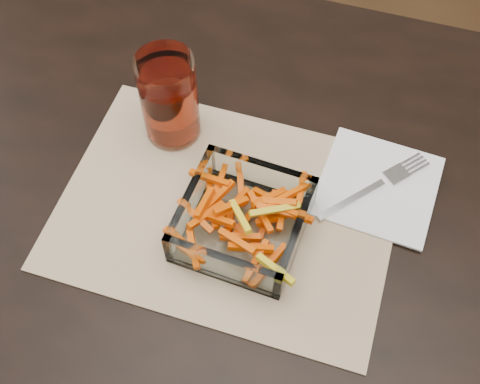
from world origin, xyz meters
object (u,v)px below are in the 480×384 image
Objects in this scene: dining_table at (308,260)px; glass_bowl at (243,222)px; fork at (377,185)px; tumbler at (169,101)px.

glass_bowl reaches higher than dining_table.
glass_bowl is 0.20m from fork.
dining_table is at bearing -23.18° from tumbler.
tumbler is (-0.15, 0.13, 0.04)m from glass_bowl.
dining_table is 9.84× the size of glass_bowl.
tumbler reaches higher than dining_table.
dining_table is at bearing 17.40° from glass_bowl.
fork is at bearing 37.44° from glass_bowl.
dining_table is 0.15m from glass_bowl.
dining_table is 0.30m from tumbler.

